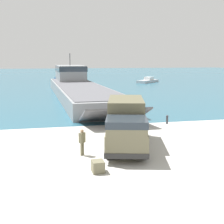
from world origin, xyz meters
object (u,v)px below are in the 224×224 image
(military_truck, at_px, (126,124))
(moored_boat_b, at_px, (63,79))
(landing_craft, at_px, (77,85))
(mooring_bollard, at_px, (167,119))
(cargo_crate, at_px, (98,167))
(moored_boat_a, at_px, (148,81))
(soldier_on_ramp, at_px, (82,140))

(military_truck, bearing_deg, moored_boat_b, -165.61)
(landing_craft, distance_m, moored_boat_b, 34.38)
(moored_boat_b, xyz_separation_m, mooring_bollard, (5.95, -60.37, -0.15))
(cargo_crate, bearing_deg, moored_boat_b, 87.77)
(military_truck, xyz_separation_m, cargo_crate, (-2.81, -4.53, -1.37))
(moored_boat_b, bearing_deg, moored_boat_a, -39.63)
(moored_boat_a, bearing_deg, mooring_bollard, 119.38)
(cargo_crate, bearing_deg, soldier_on_ramp, 98.03)
(soldier_on_ramp, distance_m, moored_boat_a, 64.10)
(moored_boat_a, relative_size, moored_boat_b, 0.80)
(moored_boat_a, relative_size, mooring_bollard, 8.61)
(mooring_bollard, bearing_deg, soldier_on_ramp, -138.64)
(moored_boat_b, height_order, mooring_bollard, moored_boat_b)
(soldier_on_ramp, relative_size, cargo_crate, 2.24)
(landing_craft, bearing_deg, mooring_bollard, -78.97)
(soldier_on_ramp, bearing_deg, landing_craft, -52.69)
(soldier_on_ramp, distance_m, mooring_bollard, 12.26)
(landing_craft, relative_size, soldier_on_ramp, 25.14)
(landing_craft, distance_m, moored_boat_a, 32.95)
(landing_craft, height_order, mooring_bollard, landing_craft)
(military_truck, height_order, mooring_bollard, military_truck)
(cargo_crate, bearing_deg, military_truck, 58.21)
(landing_craft, bearing_deg, military_truck, -91.78)
(landing_craft, relative_size, mooring_bollard, 50.68)
(landing_craft, bearing_deg, cargo_crate, -96.05)
(soldier_on_ramp, bearing_deg, mooring_bollard, -95.66)
(soldier_on_ramp, distance_m, cargo_crate, 3.34)
(landing_craft, relative_size, moored_boat_b, 4.74)
(landing_craft, xyz_separation_m, military_truck, (-0.13, -32.82, -0.02))
(moored_boat_b, height_order, cargo_crate, moored_boat_b)
(military_truck, distance_m, moored_boat_b, 67.19)
(military_truck, xyz_separation_m, mooring_bollard, (5.93, 6.81, -1.22))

